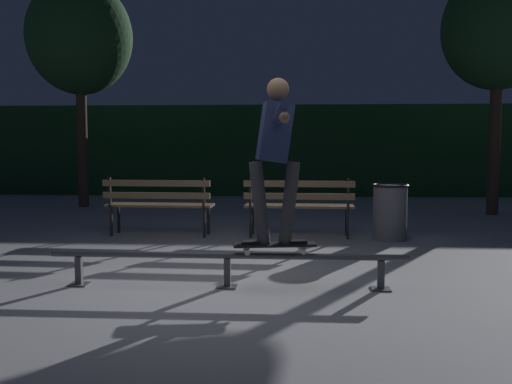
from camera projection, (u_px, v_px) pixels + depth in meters
ground_plane at (228, 285)px, 5.44m from camera, size 90.00×90.00×0.00m
hedge_backdrop at (269, 150)px, 15.31m from camera, size 24.00×1.20×2.41m
grind_rail at (227, 261)px, 5.35m from camera, size 3.42×0.18×0.34m
skateboard at (274, 245)px, 5.31m from camera, size 0.80×0.32×0.09m
skateboarder at (275, 146)px, 5.23m from camera, size 0.63×1.39×1.56m
park_bench_leftmost at (159, 200)px, 8.32m from camera, size 1.61×0.47×0.88m
park_bench_left_center at (299, 201)px, 8.19m from camera, size 1.61×0.47×0.88m
tree_far_right at (498, 30)px, 10.64m from camera, size 2.12×2.12×4.73m
tree_far_left at (80, 38)px, 12.03m from camera, size 2.24×2.24×4.90m
trash_can at (390, 211)px, 8.03m from camera, size 0.52×0.52×0.80m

